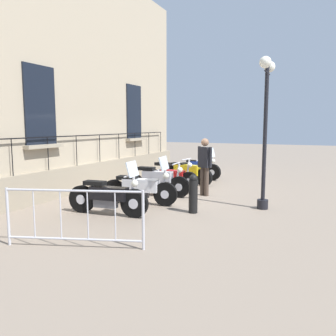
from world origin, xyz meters
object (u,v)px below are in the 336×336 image
object	(u,v)px
motorcycle_red	(171,177)
bollard	(193,194)
crowd_barrier	(74,216)
pedestrian_standing	(205,163)
motorcycle_yellow	(186,173)
motorcycle_white	(140,188)
motorcycle_black	(108,197)
lamppost	(266,118)
motorcycle_silver	(156,181)
motorcycle_blue	(198,169)

from	to	relation	value
motorcycle_red	bollard	xyz separation A→B (m)	(1.77, -2.63, 0.06)
crowd_barrier	motorcycle_red	bearing A→B (deg)	96.92
pedestrian_standing	motorcycle_yellow	bearing A→B (deg)	126.43
motorcycle_white	motorcycle_yellow	xyz separation A→B (m)	(-0.03, 3.54, -0.02)
motorcycle_black	motorcycle_red	distance (m)	3.67
motorcycle_white	lamppost	size ratio (longest dim) A/B	0.57
lamppost	pedestrian_standing	distance (m)	2.51
motorcycle_silver	crowd_barrier	size ratio (longest dim) A/B	0.91
motorcycle_black	motorcycle_red	size ratio (longest dim) A/B	1.04
motorcycle_white	bollard	bearing A→B (deg)	-9.05
motorcycle_white	motorcycle_red	bearing A→B (deg)	93.15
lamppost	pedestrian_standing	world-z (taller)	lamppost
motorcycle_blue	crowd_barrier	bearing A→B (deg)	-86.06
motorcycle_white	motorcycle_yellow	size ratio (longest dim) A/B	1.00
motorcycle_white	bollard	distance (m)	1.66
motorcycle_blue	crowd_barrier	xyz separation A→B (m)	(0.56, -8.12, 0.16)
motorcycle_red	crowd_barrier	xyz separation A→B (m)	(0.70, -5.74, 0.15)
motorcycle_red	bollard	distance (m)	3.17
motorcycle_black	motorcycle_blue	bearing A→B (deg)	88.56
lamppost	motorcycle_silver	bearing A→B (deg)	174.12
motorcycle_black	motorcycle_red	bearing A→B (deg)	89.77
motorcycle_red	pedestrian_standing	world-z (taller)	pedestrian_standing
motorcycle_red	pedestrian_standing	distance (m)	1.58
motorcycle_blue	motorcycle_white	bearing A→B (deg)	-90.08
motorcycle_white	pedestrian_standing	xyz separation A→B (m)	(1.23, 1.83, 0.55)
lamppost	bollard	bearing A→B (deg)	-143.03
pedestrian_standing	bollard	bearing A→B (deg)	-79.04
motorcycle_black	motorcycle_white	distance (m)	1.31
lamppost	pedestrian_standing	bearing A→B (deg)	153.07
motorcycle_black	bollard	xyz separation A→B (m)	(1.78, 1.04, 0.04)
motorcycle_silver	bollard	distance (m)	2.26
motorcycle_yellow	bollard	size ratio (longest dim) A/B	2.22
motorcycle_white	motorcycle_red	distance (m)	2.37
crowd_barrier	lamppost	bearing A→B (deg)	58.80
motorcycle_black	bollard	distance (m)	2.07
motorcycle_yellow	bollard	distance (m)	4.16
motorcycle_silver	lamppost	size ratio (longest dim) A/B	0.57
motorcycle_yellow	motorcycle_white	bearing A→B (deg)	-89.46
motorcycle_black	motorcycle_silver	bearing A→B (deg)	88.81
motorcycle_red	lamppost	bearing A→B (deg)	-24.77
motorcycle_silver	motorcycle_blue	xyz separation A→B (m)	(0.10, 3.55, -0.04)
motorcycle_black	pedestrian_standing	distance (m)	3.47
motorcycle_red	bollard	bearing A→B (deg)	-56.10
motorcycle_white	motorcycle_silver	size ratio (longest dim) A/B	0.99
motorcycle_silver	motorcycle_blue	bearing A→B (deg)	88.39
motorcycle_silver	motorcycle_yellow	xyz separation A→B (m)	(0.06, 2.35, -0.03)
bollard	pedestrian_standing	xyz separation A→B (m)	(-0.40, 2.09, 0.52)
motorcycle_blue	bollard	distance (m)	5.27
motorcycle_yellow	pedestrian_standing	world-z (taller)	pedestrian_standing
motorcycle_black	motorcycle_silver	distance (m)	2.50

